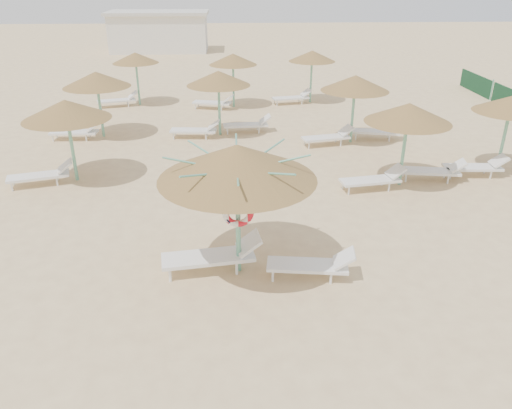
{
  "coord_description": "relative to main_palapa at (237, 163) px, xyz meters",
  "views": [
    {
      "loc": [
        0.04,
        -10.04,
        6.38
      ],
      "look_at": [
        0.57,
        0.72,
        1.3
      ],
      "focal_mm": 35.0,
      "sensor_mm": 36.0,
      "label": 1
    }
  ],
  "objects": [
    {
      "name": "service_hut",
      "position": [
        -6.13,
        35.11,
        -1.04
      ],
      "size": [
        8.4,
        4.4,
        3.25
      ],
      "color": "silver",
      "rests_on": "ground"
    },
    {
      "name": "main_palapa",
      "position": [
        0.0,
        0.0,
        0.0
      ],
      "size": [
        3.44,
        3.44,
        3.08
      ],
      "color": "#67B394",
      "rests_on": "ground"
    },
    {
      "name": "palapa_field",
      "position": [
        0.58,
        10.04,
        -0.39
      ],
      "size": [
        17.9,
        13.89,
        2.7
      ],
      "color": "#67B394",
      "rests_on": "ground"
    },
    {
      "name": "ground",
      "position": [
        -0.13,
        0.11,
        -2.68
      ],
      "size": [
        120.0,
        120.0,
        0.0
      ],
      "primitive_type": "plane",
      "color": "#E0C189",
      "rests_on": "ground"
    },
    {
      "name": "lounger_main_a",
      "position": [
        -0.55,
        0.04,
        -2.29
      ],
      "size": [
        2.37,
        1.01,
        0.83
      ],
      "rotation": [
        0.0,
        0.0,
        0.15
      ],
      "color": "white",
      "rests_on": "ground"
    },
    {
      "name": "lounger_main_b",
      "position": [
        1.68,
        -0.38,
        -2.34
      ],
      "size": [
        2.02,
        0.83,
        0.71
      ],
      "rotation": [
        0.0,
        0.0,
        -0.13
      ],
      "color": "white",
      "rests_on": "ground"
    }
  ]
}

